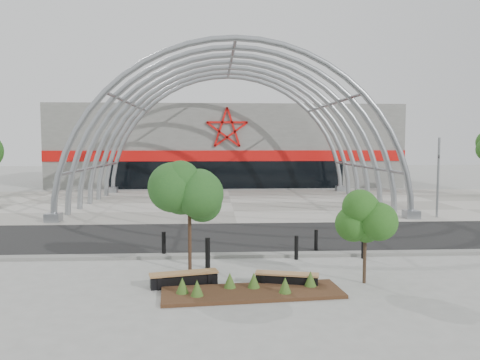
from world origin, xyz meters
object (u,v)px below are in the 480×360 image
at_px(street_tree_0, 189,193).
at_px(bench_0, 184,279).
at_px(street_tree_1, 366,212).
at_px(bollard_2, 296,248).
at_px(signal_pole, 438,176).
at_px(bench_1, 287,279).

bearing_deg(street_tree_0, bench_0, -93.97).
xyz_separation_m(street_tree_1, bench_0, (-5.58, -0.01, -2.01)).
bearing_deg(bollard_2, street_tree_1, -62.18).
xyz_separation_m(street_tree_0, bench_0, (-0.10, -1.51, -2.49)).
xyz_separation_m(street_tree_1, bollard_2, (-1.60, 3.03, -1.77)).
bearing_deg(street_tree_1, signal_pole, 55.89).
relative_size(signal_pole, street_tree_1, 1.50).
distance_m(signal_pole, bollard_2, 13.53).
height_order(signal_pole, bollard_2, signal_pole).
bearing_deg(bench_0, bollard_2, 37.36).
xyz_separation_m(bench_0, bench_1, (3.13, -0.14, -0.02)).
relative_size(street_tree_1, bollard_2, 3.46).
xyz_separation_m(bench_0, bollard_2, (3.98, 3.04, 0.23)).
relative_size(signal_pole, bollard_2, 5.20).
height_order(street_tree_0, bench_0, street_tree_0).
height_order(signal_pole, bench_0, signal_pole).
height_order(street_tree_1, bench_1, street_tree_1).
bearing_deg(bench_0, street_tree_1, 0.12).
height_order(street_tree_0, bench_1, street_tree_0).
bearing_deg(street_tree_0, signal_pole, 37.84).
xyz_separation_m(street_tree_1, bench_1, (-2.45, -0.16, -2.02)).
distance_m(street_tree_0, bollard_2, 4.74).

